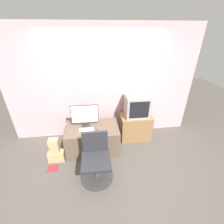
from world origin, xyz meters
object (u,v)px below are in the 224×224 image
Objects in this scene: book at (53,168)px; mouse at (97,129)px; office_chair at (96,161)px; keyboard at (86,130)px; crt_tv at (137,106)px; cardboard_box_lower at (57,156)px; main_monitor at (85,115)px.

mouse is at bearing 24.15° from book.
office_chair is 4.41× the size of book.
crt_tv reaches higher than keyboard.
keyboard is 0.82m from cardboard_box_lower.
mouse is at bearing 85.91° from office_chair.
mouse is 0.26× the size of book.
office_chair is (0.18, -0.68, -0.22)m from keyboard.
book is at bearing -138.20° from main_monitor.
mouse is 1.01m from cardboard_box_lower.
main_monitor reaches higher than cardboard_box_lower.
crt_tv is 1.55m from office_chair.
keyboard reaches higher than book.
mouse is 0.06× the size of office_chair.
crt_tv is at bearing 46.71° from office_chair.
mouse is 0.10× the size of crt_tv.
office_chair is at bearing -29.49° from cardboard_box_lower.
main_monitor is 1.95× the size of keyboard.
main_monitor reaches higher than office_chair.
main_monitor is 1.82× the size of cardboard_box_lower.
crt_tv is at bearing 9.82° from main_monitor.
office_chair is at bearing -15.73° from book.
office_chair is at bearing -77.32° from main_monitor.
book is (-0.92, -0.41, -0.57)m from mouse.
mouse is 1.16m from book.
cardboard_box_lower is at bearing -161.30° from keyboard.
office_chair is at bearing -75.50° from keyboard.
keyboard is 0.74m from office_chair.
cardboard_box_lower is at bearing 150.51° from office_chair.
keyboard is 1.27m from crt_tv.
cardboard_box_lower is at bearing -161.93° from crt_tv.
main_monitor is 1.03m from cardboard_box_lower.
book is (-0.05, -0.22, -0.10)m from cardboard_box_lower.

